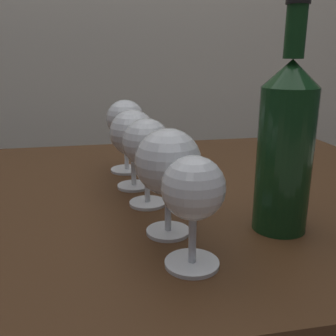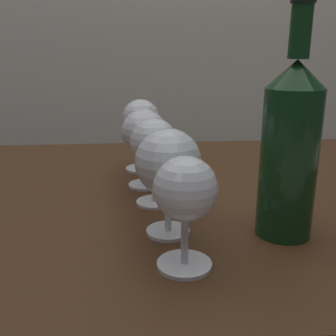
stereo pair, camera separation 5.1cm
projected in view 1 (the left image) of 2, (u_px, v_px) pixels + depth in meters
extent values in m
cube|color=#472B16|center=(122.00, 201.00, 0.69)|extent=(1.16, 0.77, 0.03)
cylinder|color=#472B16|center=(287.00, 259.00, 1.19)|extent=(0.06, 0.06, 0.68)
cylinder|color=white|center=(192.00, 263.00, 0.46)|extent=(0.06, 0.06, 0.00)
cylinder|color=white|center=(192.00, 235.00, 0.45)|extent=(0.01, 0.01, 0.07)
sphere|color=white|center=(193.00, 188.00, 0.43)|extent=(0.07, 0.07, 0.07)
ellipsoid|color=gold|center=(193.00, 187.00, 0.43)|extent=(0.06, 0.06, 0.03)
cylinder|color=white|center=(168.00, 231.00, 0.54)|extent=(0.06, 0.06, 0.00)
cylinder|color=white|center=(168.00, 206.00, 0.53)|extent=(0.01, 0.01, 0.07)
sphere|color=white|center=(168.00, 162.00, 0.51)|extent=(0.09, 0.09, 0.09)
ellipsoid|color=beige|center=(168.00, 160.00, 0.51)|extent=(0.08, 0.08, 0.04)
cylinder|color=white|center=(148.00, 203.00, 0.64)|extent=(0.06, 0.06, 0.00)
cylinder|color=white|center=(147.00, 180.00, 0.63)|extent=(0.01, 0.01, 0.07)
sphere|color=white|center=(147.00, 143.00, 0.61)|extent=(0.08, 0.08, 0.08)
ellipsoid|color=#EACC66|center=(147.00, 143.00, 0.61)|extent=(0.07, 0.07, 0.03)
cylinder|color=white|center=(134.00, 186.00, 0.72)|extent=(0.06, 0.06, 0.00)
cylinder|color=white|center=(133.00, 166.00, 0.71)|extent=(0.01, 0.01, 0.07)
sphere|color=white|center=(133.00, 133.00, 0.69)|extent=(0.08, 0.08, 0.08)
cylinder|color=white|center=(127.00, 170.00, 0.82)|extent=(0.07, 0.07, 0.00)
cylinder|color=white|center=(126.00, 150.00, 0.80)|extent=(0.01, 0.01, 0.08)
sphere|color=white|center=(125.00, 119.00, 0.78)|extent=(0.08, 0.08, 0.08)
ellipsoid|color=#470A16|center=(125.00, 119.00, 0.78)|extent=(0.07, 0.07, 0.03)
cylinder|color=#143819|center=(284.00, 161.00, 0.53)|extent=(0.07, 0.07, 0.20)
cone|color=#143819|center=(292.00, 73.00, 0.49)|extent=(0.07, 0.07, 0.03)
cylinder|color=#143819|center=(296.00, 32.00, 0.48)|extent=(0.03, 0.03, 0.06)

